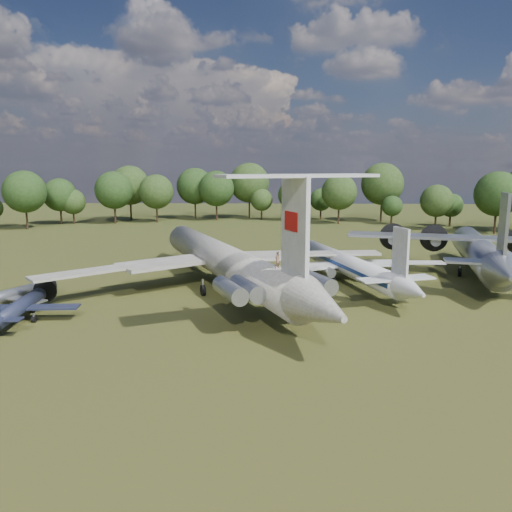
# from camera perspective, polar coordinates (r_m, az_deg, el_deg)

# --- Properties ---
(ground) EXTENTS (300.00, 300.00, 0.00)m
(ground) POSITION_cam_1_polar(r_m,az_deg,el_deg) (62.69, -6.50, -4.15)
(ground) COLOR #273B13
(ground) RESTS_ON ground
(il62_airliner) EXTENTS (65.95, 72.76, 5.81)m
(il62_airliner) POSITION_cam_1_polar(r_m,az_deg,el_deg) (63.50, -3.73, -1.23)
(il62_airliner) COLOR #B3B3AF
(il62_airliner) RESTS_ON ground
(tu104_jet) EXTENTS (38.38, 44.72, 3.81)m
(tu104_jet) POSITION_cam_1_polar(r_m,az_deg,el_deg) (68.35, 10.35, -1.41)
(tu104_jet) COLOR silver
(tu104_jet) RESTS_ON ground
(an12_transport) EXTENTS (45.58, 48.84, 5.46)m
(an12_transport) POSITION_cam_1_polar(r_m,az_deg,el_deg) (77.79, 24.18, -0.12)
(an12_transport) COLOR #989BA0
(an12_transport) RESTS_ON ground
(small_prop_west) EXTENTS (12.55, 16.36, 2.28)m
(small_prop_west) POSITION_cam_1_polar(r_m,az_deg,el_deg) (55.86, -25.37, -5.68)
(small_prop_west) COLOR black
(small_prop_west) RESTS_ON ground
(small_prop_northwest) EXTENTS (15.03, 16.95, 2.05)m
(small_prop_northwest) POSITION_cam_1_polar(r_m,az_deg,el_deg) (61.71, -26.77, -4.45)
(small_prop_northwest) COLOR #A6AAAE
(small_prop_northwest) RESTS_ON ground
(person_on_il62) EXTENTS (0.70, 0.71, 1.64)m
(person_on_il62) POSITION_cam_1_polar(r_m,az_deg,el_deg) (47.93, 2.46, -0.44)
(person_on_il62) COLOR #94664B
(person_on_il62) RESTS_ON il62_airliner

